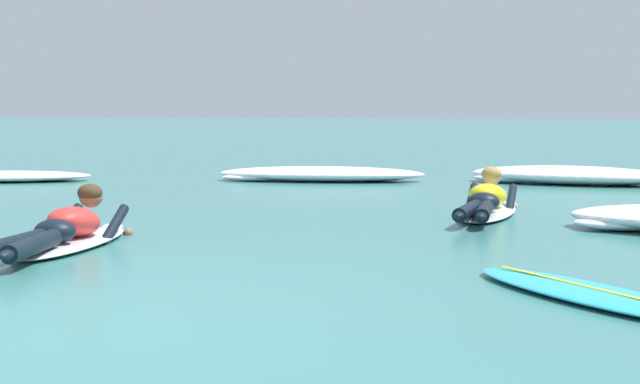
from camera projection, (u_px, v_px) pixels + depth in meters
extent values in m
plane|color=#387A75|center=(371.00, 182.00, 15.45)|extent=(120.00, 120.00, 0.00)
ellipsoid|color=silver|center=(72.00, 242.00, 8.56)|extent=(0.73, 2.10, 0.07)
ellipsoid|color=silver|center=(112.00, 227.00, 9.53)|extent=(0.22, 0.22, 0.06)
ellipsoid|color=red|center=(74.00, 222.00, 8.60)|extent=(0.46, 0.72, 0.35)
ellipsoid|color=black|center=(55.00, 231.00, 8.21)|extent=(0.36, 0.31, 0.20)
cylinder|color=black|center=(12.00, 245.00, 7.62)|extent=(0.16, 0.92, 0.14)
cylinder|color=black|center=(33.00, 246.00, 7.60)|extent=(0.27, 0.93, 0.14)
ellipsoid|color=black|center=(8.00, 255.00, 7.15)|extent=(0.12, 0.23, 0.08)
cylinder|color=black|center=(67.00, 226.00, 9.01)|extent=(0.14, 0.61, 0.35)
sphere|color=#8C6647|center=(83.00, 231.00, 9.40)|extent=(0.09, 0.09, 0.09)
cylinder|color=black|center=(114.00, 227.00, 8.93)|extent=(0.14, 0.61, 0.35)
sphere|color=#8C6647|center=(128.00, 233.00, 9.30)|extent=(0.09, 0.09, 0.09)
sphere|color=#8C6647|center=(91.00, 196.00, 8.98)|extent=(0.21, 0.21, 0.21)
ellipsoid|color=#47331E|center=(90.00, 193.00, 8.96)|extent=(0.24, 0.22, 0.16)
ellipsoid|color=silver|center=(487.00, 211.00, 10.98)|extent=(0.67, 2.22, 0.07)
ellipsoid|color=silver|center=(496.00, 201.00, 11.98)|extent=(0.22, 0.21, 0.06)
ellipsoid|color=yellow|center=(487.00, 196.00, 11.01)|extent=(0.43, 0.71, 0.35)
ellipsoid|color=black|center=(483.00, 202.00, 10.63)|extent=(0.35, 0.29, 0.20)
cylinder|color=black|center=(468.00, 211.00, 10.06)|extent=(0.23, 0.94, 0.14)
ellipsoid|color=black|center=(459.00, 216.00, 9.62)|extent=(0.11, 0.22, 0.08)
cylinder|color=black|center=(484.00, 211.00, 10.02)|extent=(0.16, 0.93, 0.14)
ellipsoid|color=black|center=(482.00, 216.00, 9.57)|extent=(0.11, 0.22, 0.08)
cylinder|color=black|center=(471.00, 199.00, 11.44)|extent=(0.11, 0.59, 0.34)
sphere|color=tan|center=(475.00, 205.00, 11.82)|extent=(0.09, 0.09, 0.09)
cylinder|color=black|center=(511.00, 200.00, 11.31)|extent=(0.11, 0.59, 0.34)
sphere|color=tan|center=(513.00, 206.00, 11.66)|extent=(0.09, 0.09, 0.09)
sphere|color=tan|center=(492.00, 176.00, 11.38)|extent=(0.21, 0.21, 0.21)
ellipsoid|color=#AD894C|center=(491.00, 174.00, 11.36)|extent=(0.23, 0.21, 0.16)
ellipsoid|color=#2DB2D1|center=(591.00, 294.00, 6.26)|extent=(1.79, 2.00, 0.07)
cube|color=yellow|center=(591.00, 288.00, 6.26)|extent=(1.19, 1.42, 0.01)
ellipsoid|color=white|center=(569.00, 175.00, 15.09)|extent=(3.08, 1.67, 0.27)
ellipsoid|color=white|center=(622.00, 178.00, 14.96)|extent=(1.19, 0.92, 0.19)
ellipsoid|color=white|center=(509.00, 178.00, 15.35)|extent=(1.08, 0.63, 0.15)
ellipsoid|color=white|center=(321.00, 174.00, 15.65)|extent=(3.25, 1.34, 0.22)
ellipsoid|color=white|center=(373.00, 176.00, 15.71)|extent=(1.19, 0.63, 0.16)
ellipsoid|color=white|center=(259.00, 177.00, 15.67)|extent=(1.22, 0.76, 0.12)
ellipsoid|color=white|center=(1.00, 176.00, 15.55)|extent=(2.86, 1.80, 0.16)
ellipsoid|color=white|center=(48.00, 177.00, 15.77)|extent=(1.08, 0.80, 0.11)
ellipsoid|color=white|center=(626.00, 223.00, 9.65)|extent=(1.07, 0.77, 0.14)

